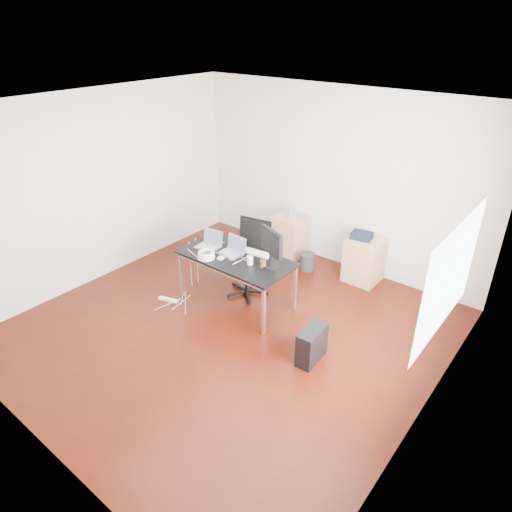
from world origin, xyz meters
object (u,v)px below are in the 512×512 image
Objects in this scene: office_chair at (250,255)px; pc_tower at (312,345)px; filing_cabinet_right at (364,260)px; filing_cabinet_left at (290,236)px; desk at (236,261)px.

office_chair is 1.77m from pc_tower.
filing_cabinet_left is at bearing 180.00° from filing_cabinet_right.
pc_tower is (1.50, -0.39, -0.46)m from desk.
desk is 2.05m from filing_cabinet_right.
office_chair is (-0.06, 0.36, -0.07)m from desk.
filing_cabinet_left is (-0.28, 1.70, -0.33)m from desk.
desk is 1.48× the size of office_chair.
filing_cabinet_left reaches higher than pc_tower.
office_chair is 2.40× the size of pc_tower.
filing_cabinet_left is 1.39m from filing_cabinet_right.
desk reaches higher than filing_cabinet_right.
pc_tower is (0.39, -2.09, -0.13)m from filing_cabinet_right.
desk is 2.29× the size of filing_cabinet_right.
office_chair is 1.79m from filing_cabinet_right.
filing_cabinet_right is (1.16, 1.34, -0.26)m from office_chair.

